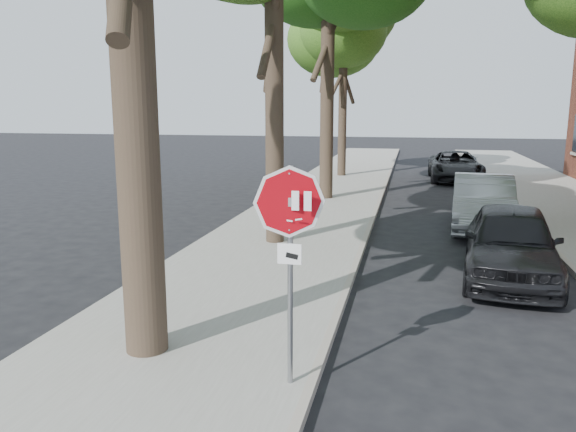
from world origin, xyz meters
The scene contains 9 objects.
ground centered at (0.00, 0.00, 0.00)m, with size 120.00×120.00×0.00m, color black.
sidewalk_left centered at (-2.50, 12.00, 0.06)m, with size 4.00×55.00×0.12m, color gray.
curb_left centered at (-0.45, 12.00, 0.07)m, with size 0.12×55.00×0.13m, color #9E9384.
curb_right centered at (3.95, 12.00, 0.07)m, with size 0.12×55.00×0.13m, color #9E9384.
stop_sign centered at (-0.70, -0.03, 1.95)m, with size 0.76×0.34×2.61m.
tree_far centered at (-2.72, 21.11, 7.21)m, with size 5.29×4.91×9.33m.
car_a centered at (2.60, 5.39, 0.74)m, with size 1.74×4.32×1.47m, color black.
car_b centered at (2.60, 10.13, 0.75)m, with size 1.59×4.56×1.50m, color gray.
car_d centered at (2.60, 20.91, 0.69)m, with size 2.28×4.94×1.37m, color black.
Camera 1 is at (0.62, -6.08, 3.36)m, focal length 35.00 mm.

